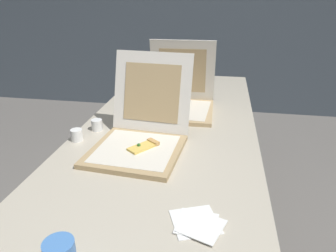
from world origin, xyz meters
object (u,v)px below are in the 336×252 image
at_px(table, 169,132).
at_px(cup_white_near_center, 97,125).
at_px(pizza_box_middle, 180,102).
at_px(napkin_pile, 198,223).
at_px(pizza_box_front, 140,136).
at_px(cup_white_mid, 125,116).
at_px(cup_white_far, 143,96).
at_px(cup_white_near_left, 77,135).

distance_m(table, cup_white_near_center, 0.39).
xyz_separation_m(pizza_box_middle, napkin_pile, (0.19, -0.98, -0.05)).
bearing_deg(pizza_box_front, pizza_box_middle, 82.52).
bearing_deg(table, pizza_box_middle, 83.05).
bearing_deg(napkin_pile, cup_white_mid, 121.25).
xyz_separation_m(pizza_box_middle, cup_white_far, (-0.27, 0.16, -0.03)).
bearing_deg(cup_white_near_left, cup_white_mid, 61.38).
bearing_deg(cup_white_near_left, table, 33.95).
xyz_separation_m(cup_white_far, napkin_pile, (0.46, -1.14, -0.02)).
xyz_separation_m(pizza_box_front, pizza_box_middle, (0.11, 0.51, 0.00)).
relative_size(pizza_box_middle, cup_white_far, 7.11).
relative_size(cup_white_mid, napkin_pile, 0.30).
xyz_separation_m(cup_white_far, cup_white_near_center, (-0.12, -0.51, 0.00)).
xyz_separation_m(cup_white_near_center, cup_white_near_left, (-0.05, -0.13, 0.00)).
bearing_deg(table, pizza_box_front, -106.47).
bearing_deg(pizza_box_front, napkin_pile, -52.21).
height_order(pizza_box_middle, cup_white_near_center, pizza_box_middle).
bearing_deg(cup_white_near_center, pizza_box_front, -29.71).
xyz_separation_m(cup_white_far, cup_white_near_left, (-0.17, -0.65, 0.00)).
height_order(cup_white_far, cup_white_mid, same).
xyz_separation_m(pizza_box_middle, cup_white_mid, (-0.28, -0.21, -0.03)).
bearing_deg(table, napkin_pile, -74.14).
relative_size(pizza_box_front, pizza_box_middle, 1.32).
height_order(table, pizza_box_middle, pizza_box_middle).
relative_size(table, cup_white_near_left, 38.23).
bearing_deg(pizza_box_front, cup_white_mid, 123.84).
bearing_deg(napkin_pile, cup_white_near_center, 132.44).
bearing_deg(napkin_pile, table, 105.86).
height_order(table, pizza_box_front, pizza_box_front).
xyz_separation_m(table, pizza_box_front, (-0.09, -0.29, 0.10)).
bearing_deg(pizza_box_middle, napkin_pile, -80.17).
relative_size(pizza_box_front, cup_white_near_left, 9.38).
distance_m(cup_white_near_center, cup_white_mid, 0.18).
distance_m(pizza_box_middle, cup_white_far, 0.31).
distance_m(cup_white_far, cup_white_mid, 0.36).
xyz_separation_m(pizza_box_front, cup_white_near_left, (-0.32, 0.02, -0.03)).
bearing_deg(pizza_box_middle, cup_white_near_left, -132.69).
height_order(cup_white_mid, napkin_pile, cup_white_mid).
height_order(cup_white_near_center, cup_white_mid, same).
relative_size(pizza_box_front, cup_white_mid, 9.38).
distance_m(pizza_box_middle, cup_white_mid, 0.35).
bearing_deg(cup_white_near_center, cup_white_mid, 55.06).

